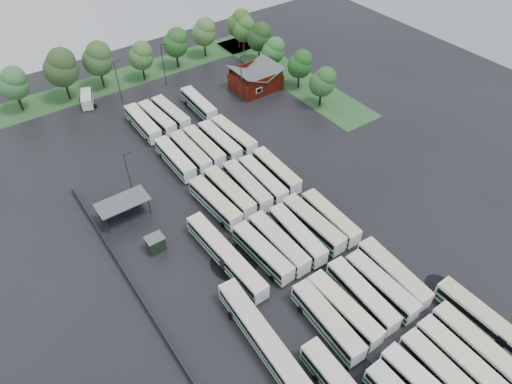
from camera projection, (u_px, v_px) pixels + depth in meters
ground at (291, 253)px, 69.01m from camera, size 160.00×160.00×0.00m
brick_building at (256, 81)px, 103.45m from camera, size 10.07×8.60×5.39m
wash_shed at (122, 203)px, 72.75m from camera, size 8.20×4.20×3.58m
utility_hut at (156, 243)px, 68.70m from camera, size 2.70×2.20×2.62m
grass_strip_north at (127, 77)px, 108.45m from camera, size 80.00×10.00×0.01m
grass_strip_east at (290, 76)px, 109.00m from camera, size 10.00×50.00×0.01m
west_fence at (132, 286)px, 63.89m from camera, size 0.10×50.00×1.20m
bus_r0c2 at (444, 376)px, 53.20m from camera, size 2.71×11.90×3.30m
bus_r0c3 at (460, 360)px, 54.57m from camera, size 2.68×11.93×3.31m
bus_r0c4 at (476, 345)px, 55.98m from camera, size 2.78×11.99×3.32m
bus_r1c0 at (327, 321)px, 58.44m from camera, size 3.14×12.17×3.36m
bus_r1c1 at (344, 309)px, 59.76m from camera, size 2.69×11.95×3.32m
bus_r1c2 at (362, 295)px, 61.34m from camera, size 3.08×12.00×3.31m
bus_r1c3 at (381, 286)px, 62.51m from camera, size 2.51×11.70×3.25m
bus_r1c4 at (393, 273)px, 63.96m from camera, size 3.17×12.17×3.36m
bus_r2c0 at (263, 252)px, 66.83m from camera, size 3.01×11.76×3.25m
bus_r2c1 at (278, 243)px, 68.06m from camera, size 2.63×12.09×3.36m
bus_r2c2 at (297, 235)px, 69.33m from camera, size 3.08×11.97×3.30m
bus_r2c3 at (313, 224)px, 70.89m from camera, size 2.82×12.24×3.40m
bus_r2c4 at (330, 218)px, 72.02m from camera, size 2.79×11.66×3.23m
bus_r3c0 at (215, 202)px, 74.48m from camera, size 3.09×11.98×3.30m
bus_r3c1 at (229, 192)px, 76.23m from camera, size 2.78×12.11×3.36m
bus_r3c2 at (247, 186)px, 77.43m from camera, size 2.98×12.11×3.35m
bus_r3c3 at (263, 180)px, 78.60m from camera, size 2.88×11.82×3.27m
bus_r3c4 at (276, 171)px, 80.43m from camera, size 2.80×11.69×3.24m
bus_r4c0 at (175, 159)px, 82.87m from camera, size 2.63×11.77×3.27m
bus_r4c1 at (190, 152)px, 84.22m from camera, size 2.57×11.81×3.29m
bus_r4c2 at (204, 147)px, 85.53m from camera, size 2.53×11.68×3.25m
bus_r4c3 at (220, 141)px, 86.71m from camera, size 2.61×11.89×3.30m
bus_r4c4 at (234, 135)px, 88.08m from camera, size 3.10×11.99×3.31m
bus_r5c0 at (143, 123)px, 91.07m from camera, size 2.64×12.05×3.35m
bus_r5c1 at (157, 118)px, 92.44m from camera, size 3.02×11.75×3.24m
bus_r5c2 at (171, 113)px, 93.88m from camera, size 3.03×11.74×3.24m
bus_r5c4 at (199, 104)px, 96.41m from camera, size 2.86×11.78×3.26m
artic_bus_west_b at (226, 255)px, 66.37m from camera, size 2.97×17.60×3.25m
artic_bus_west_c at (263, 339)px, 56.58m from camera, size 3.44×18.22×3.36m
artic_bus_east at (499, 333)px, 57.19m from camera, size 2.69×17.74×3.29m
minibus at (87, 99)px, 98.65m from camera, size 4.05×6.31×2.59m
tree_north_0 at (13, 83)px, 93.57m from camera, size 6.09×6.09×10.09m
tree_north_1 at (61, 67)px, 96.13m from camera, size 7.18×7.18×11.90m
tree_north_2 at (98, 58)px, 100.35m from camera, size 6.63×6.63×10.98m
tree_north_3 at (141, 55)px, 103.65m from camera, size 5.65×5.65×9.35m
tree_north_4 at (176, 42)px, 107.79m from camera, size 5.99×5.99×9.93m
tree_north_5 at (204, 32)px, 112.25m from camera, size 5.96×5.96×9.87m
tree_north_6 at (240, 23)px, 115.64m from camera, size 6.06×6.06×10.04m
tree_east_0 at (323, 82)px, 95.34m from camera, size 5.49×5.46×9.04m
tree_east_1 at (301, 64)px, 101.11m from camera, size 5.47×5.47×9.05m
tree_east_2 at (274, 50)px, 106.25m from camera, size 5.33×5.33×8.83m
tree_east_3 at (260, 37)px, 110.13m from camera, size 5.95×5.95×9.86m
tree_east_4 at (244, 29)px, 114.55m from camera, size 5.50×5.48×9.07m
lamp_post_ne at (242, 76)px, 96.07m from camera, size 1.68×0.33×10.88m
lamp_post_nw at (129, 173)px, 74.40m from camera, size 1.44×0.28×9.33m
lamp_post_back_w at (118, 79)px, 96.52m from camera, size 1.50×0.29×9.73m
lamp_post_back_e at (164, 62)px, 101.72m from camera, size 1.53×0.30×9.93m
puddle_0 at (360, 370)px, 55.58m from camera, size 3.68×3.68×0.01m
puddle_1 at (438, 346)px, 57.88m from camera, size 4.54×4.54×0.01m
puddle_2 at (234, 262)px, 67.74m from camera, size 7.14×7.14×0.01m
puddle_3 at (321, 264)px, 67.45m from camera, size 3.45×3.45×0.01m
puddle_4 at (437, 284)px, 64.80m from camera, size 3.56×3.56×0.01m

